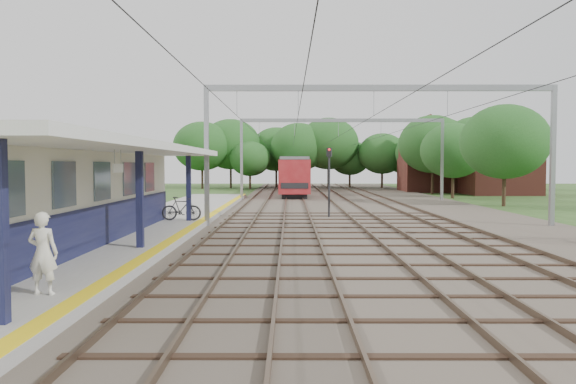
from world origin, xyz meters
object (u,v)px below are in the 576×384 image
object	(u,v)px
bicycle	(181,209)
train	(293,173)
person	(43,253)
signal_post	(329,175)

from	to	relation	value
bicycle	train	xyz separation A→B (m)	(5.76, 38.15, 1.14)
person	signal_post	xyz separation A→B (m)	(7.49, 20.43, 1.27)
person	bicycle	world-z (taller)	person
train	bicycle	bearing A→B (deg)	-98.59
bicycle	signal_post	world-z (taller)	signal_post
bicycle	train	bearing A→B (deg)	-7.31
bicycle	signal_post	distance (m)	9.04
person	train	world-z (taller)	train
person	bicycle	bearing A→B (deg)	-84.75
train	signal_post	bearing A→B (deg)	-86.84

